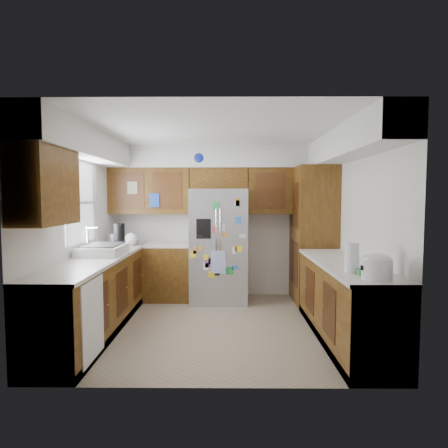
% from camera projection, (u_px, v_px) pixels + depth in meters
% --- Properties ---
extents(floor, '(3.60, 3.60, 0.00)m').
position_uv_depth(floor, '(217.00, 326.00, 4.87)').
color(floor, gray).
rests_on(floor, ground).
extents(room_shell, '(3.64, 3.24, 2.52)m').
position_uv_depth(room_shell, '(210.00, 186.00, 5.11)').
color(room_shell, silver).
rests_on(room_shell, ground).
extents(left_counter_run, '(1.36, 3.20, 0.92)m').
position_uv_depth(left_counter_run, '(113.00, 293.00, 4.88)').
color(left_counter_run, '#44280D').
rests_on(left_counter_run, ground).
extents(right_counter_run, '(0.63, 2.25, 0.92)m').
position_uv_depth(right_counter_run, '(344.00, 305.00, 4.35)').
color(right_counter_run, '#44280D').
rests_on(right_counter_run, ground).
extents(pantry, '(0.60, 0.90, 2.15)m').
position_uv_depth(pantry, '(313.00, 235.00, 5.93)').
color(pantry, '#44280D').
rests_on(pantry, ground).
extents(fridge, '(0.90, 0.79, 1.80)m').
position_uv_depth(fridge, '(219.00, 245.00, 6.01)').
color(fridge, '#A7A7AC').
rests_on(fridge, ground).
extents(bridge_cabinet, '(0.96, 0.34, 0.35)m').
position_uv_depth(bridge_cabinet, '(219.00, 179.00, 6.16)').
color(bridge_cabinet, '#44280D').
rests_on(bridge_cabinet, fridge).
extents(fridge_top_items, '(0.90, 0.41, 0.29)m').
position_uv_depth(fridge_top_items, '(219.00, 160.00, 6.11)').
color(fridge_top_items, '#12239A').
rests_on(fridge_top_items, bridge_cabinet).
extents(sink_assembly, '(0.52, 0.70, 0.37)m').
position_uv_depth(sink_assembly, '(103.00, 249.00, 4.91)').
color(sink_assembly, white).
rests_on(sink_assembly, left_counter_run).
extents(left_counter_clutter, '(0.41, 0.84, 0.38)m').
position_uv_depth(left_counter_clutter, '(122.00, 239.00, 5.63)').
color(left_counter_clutter, black).
rests_on(left_counter_clutter, left_counter_run).
extents(rice_cooker, '(0.28, 0.27, 0.24)m').
position_uv_depth(rice_cooker, '(377.00, 266.00, 3.41)').
color(rice_cooker, white).
rests_on(rice_cooker, right_counter_run).
extents(paper_towel, '(0.13, 0.13, 0.30)m').
position_uv_depth(paper_towel, '(352.00, 258.00, 3.71)').
color(paper_towel, white).
rests_on(paper_towel, right_counter_run).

